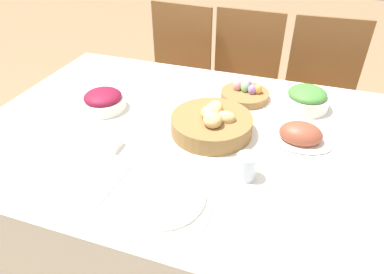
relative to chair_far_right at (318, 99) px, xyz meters
name	(u,v)px	position (x,y,z in m)	size (l,w,h in m)	color
ground_plane	(192,251)	(-0.50, -0.90, -0.52)	(12.00, 12.00, 0.00)	#937551
dining_table	(192,200)	(-0.50, -0.90, -0.14)	(1.72, 1.17, 0.76)	silver
chair_far_right	(318,99)	(0.00, 0.00, 0.00)	(0.44, 0.44, 0.97)	brown
chair_far_center	(240,87)	(-0.48, 0.00, 0.00)	(0.44, 0.44, 0.97)	brown
chair_far_left	(174,77)	(-0.93, 0.00, 0.00)	(0.46, 0.46, 0.97)	brown
bread_basket	(212,123)	(-0.42, -0.88, 0.28)	(0.32, 0.32, 0.12)	olive
egg_basket	(245,93)	(-0.36, -0.57, 0.26)	(0.22, 0.22, 0.08)	olive
ham_platter	(300,135)	(-0.09, -0.83, 0.27)	(0.24, 0.17, 0.09)	silver
green_salad_bowl	(306,99)	(-0.09, -0.57, 0.28)	(0.19, 0.19, 0.10)	silver
beet_salad_bowl	(103,100)	(-0.92, -0.85, 0.28)	(0.19, 0.19, 0.09)	silver
dinner_plate	(162,196)	(-0.47, -1.27, 0.24)	(0.28, 0.28, 0.01)	silver
fork	(115,185)	(-0.63, -1.27, 0.24)	(0.02, 0.18, 0.00)	silver
knife	(213,209)	(-0.31, -1.27, 0.24)	(0.02, 0.18, 0.00)	silver
spoon	(222,211)	(-0.28, -1.27, 0.24)	(0.02, 0.18, 0.00)	silver
drinking_cup	(246,167)	(-0.25, -1.10, 0.28)	(0.07, 0.07, 0.09)	silver
butter_dish	(106,143)	(-0.77, -1.10, 0.25)	(0.11, 0.07, 0.03)	silver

